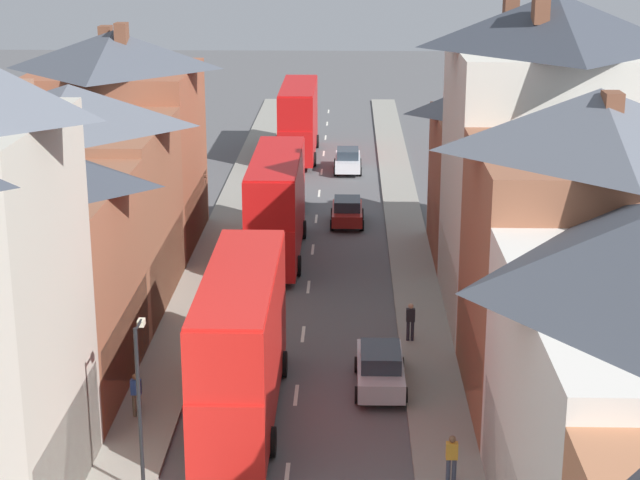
# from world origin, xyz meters

# --- Properties ---
(pavement_left) EXTENTS (2.20, 104.00, 0.14)m
(pavement_left) POSITION_xyz_m (-5.10, 38.00, 0.07)
(pavement_left) COLOR gray
(pavement_left) RESTS_ON ground
(pavement_right) EXTENTS (2.20, 104.00, 0.14)m
(pavement_right) POSITION_xyz_m (5.10, 38.00, 0.07)
(pavement_right) COLOR gray
(pavement_right) RESTS_ON ground
(centre_line_dashes) EXTENTS (0.14, 97.80, 0.01)m
(centre_line_dashes) POSITION_xyz_m (0.00, 36.00, 0.01)
(centre_line_dashes) COLOR silver
(centre_line_dashes) RESTS_ON ground
(terrace_row_right) EXTENTS (8.00, 56.32, 14.04)m
(terrace_row_right) POSITION_xyz_m (10.18, 17.07, 5.72)
(terrace_row_right) COLOR #A36042
(terrace_row_right) RESTS_ON ground
(double_decker_bus_lead) EXTENTS (2.74, 10.80, 5.30)m
(double_decker_bus_lead) POSITION_xyz_m (-1.81, 22.36, 2.82)
(double_decker_bus_lead) COLOR red
(double_decker_bus_lead) RESTS_ON ground
(double_decker_bus_mid_street) EXTENTS (2.74, 10.80, 5.30)m
(double_decker_bus_mid_street) POSITION_xyz_m (-1.81, 40.72, 2.82)
(double_decker_bus_mid_street) COLOR red
(double_decker_bus_mid_street) RESTS_ON ground
(double_decker_bus_far_approaching) EXTENTS (2.74, 10.80, 5.30)m
(double_decker_bus_far_approaching) POSITION_xyz_m (-1.81, 64.76, 2.82)
(double_decker_bus_far_approaching) COLOR red
(double_decker_bus_far_approaching) RESTS_ON ground
(car_near_blue) EXTENTS (1.90, 4.39, 1.64)m
(car_near_blue) POSITION_xyz_m (1.80, 60.10, 0.83)
(car_near_blue) COLOR silver
(car_near_blue) RESTS_ON ground
(car_near_silver) EXTENTS (1.90, 3.96, 1.57)m
(car_near_silver) POSITION_xyz_m (1.80, 46.81, 0.79)
(car_near_silver) COLOR maroon
(car_near_silver) RESTS_ON ground
(car_parked_right_a) EXTENTS (1.90, 4.42, 1.63)m
(car_parked_right_a) POSITION_xyz_m (3.10, 24.73, 0.82)
(car_parked_right_a) COLOR #B7BABF
(car_parked_right_a) RESTS_ON ground
(car_parked_left_b) EXTENTS (1.90, 3.92, 1.63)m
(car_parked_left_b) POSITION_xyz_m (-1.80, 50.63, 0.82)
(car_parked_left_b) COLOR #4C515B
(car_parked_left_b) RESTS_ON ground
(pedestrian_mid_right) EXTENTS (0.36, 0.22, 1.61)m
(pedestrian_mid_right) POSITION_xyz_m (5.08, 17.52, 1.03)
(pedestrian_mid_right) COLOR #3D4256
(pedestrian_mid_right) RESTS_ON pavement_right
(pedestrian_far_left) EXTENTS (0.36, 0.22, 1.61)m
(pedestrian_far_left) POSITION_xyz_m (-5.44, 21.84, 1.03)
(pedestrian_far_left) COLOR brown
(pedestrian_far_left) RESTS_ON pavement_left
(pedestrian_far_right) EXTENTS (0.36, 0.22, 1.61)m
(pedestrian_far_right) POSITION_xyz_m (4.45, 29.11, 1.03)
(pedestrian_far_right) COLOR #23232D
(pedestrian_far_right) RESTS_ON pavement_right
(street_lamp) EXTENTS (0.20, 1.12, 5.50)m
(street_lamp) POSITION_xyz_m (-4.25, 16.79, 3.24)
(street_lamp) COLOR black
(street_lamp) RESTS_ON ground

